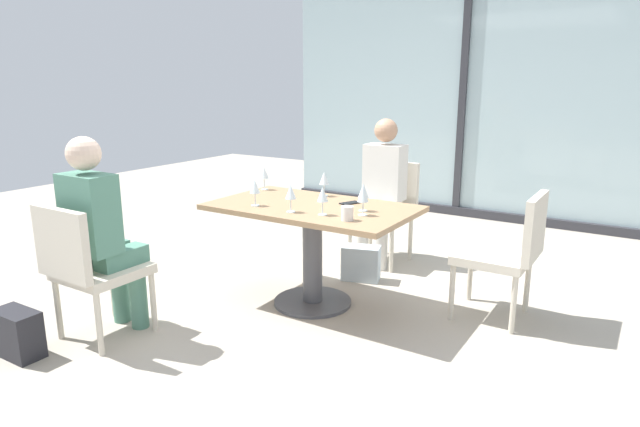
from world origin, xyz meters
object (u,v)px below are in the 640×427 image
at_px(chair_far_right, 509,249).
at_px(wine_glass_3, 323,195).
at_px(wine_glass_2, 255,187).
at_px(chair_near_window, 386,205).
at_px(wine_glass_4, 324,179).
at_px(wine_glass_5, 264,173).
at_px(wine_glass_1, 363,195).
at_px(handbag_0, 361,263).
at_px(cell_phone_on_table, 350,203).
at_px(handbag_1, 18,334).
at_px(wine_glass_0, 291,192).
at_px(chair_front_left, 88,264).
at_px(person_near_window, 381,185).
at_px(person_front_left, 100,228).
at_px(wine_glass_6, 363,192).
at_px(dining_table_main, 312,230).
at_px(coffee_cup, 347,213).

distance_m(chair_far_right, wine_glass_3, 1.28).
bearing_deg(wine_glass_2, chair_near_window, 77.23).
relative_size(wine_glass_4, wine_glass_5, 1.00).
distance_m(wine_glass_1, handbag_0, 1.06).
height_order(cell_phone_on_table, handbag_1, cell_phone_on_table).
bearing_deg(wine_glass_0, wine_glass_3, 11.14).
height_order(chair_front_left, person_near_window, person_near_window).
relative_size(wine_glass_3, handbag_1, 0.62).
bearing_deg(wine_glass_1, handbag_0, 118.07).
xyz_separation_m(person_front_left, cell_phone_on_table, (1.03, 1.28, 0.03)).
bearing_deg(handbag_1, wine_glass_6, 47.82).
bearing_deg(wine_glass_3, dining_table_main, 136.08).
bearing_deg(wine_glass_6, wine_glass_2, -159.56).
bearing_deg(handbag_0, wine_glass_6, -78.98).
relative_size(wine_glass_1, wine_glass_2, 1.00).
bearing_deg(dining_table_main, wine_glass_2, -145.17).
xyz_separation_m(dining_table_main, coffee_cup, (0.41, -0.24, 0.23)).
distance_m(person_near_window, handbag_1, 2.90).
distance_m(person_front_left, coffee_cup, 1.51).
distance_m(dining_table_main, handbag_1, 1.92).
relative_size(wine_glass_1, wine_glass_4, 1.00).
bearing_deg(cell_phone_on_table, handbag_0, 128.91).
height_order(wine_glass_3, wine_glass_6, same).
bearing_deg(coffee_cup, cell_phone_on_table, 117.19).
distance_m(dining_table_main, person_front_left, 1.38).
bearing_deg(dining_table_main, coffee_cup, -29.99).
distance_m(chair_far_right, cell_phone_on_table, 1.10).
bearing_deg(handbag_0, chair_near_window, 79.10).
xyz_separation_m(wine_glass_6, handbag_0, (-0.31, 0.58, -0.72)).
distance_m(wine_glass_6, handbag_1, 2.25).
xyz_separation_m(chair_near_window, handbag_0, (0.07, -0.59, -0.36)).
distance_m(wine_glass_5, handbag_0, 1.06).
bearing_deg(wine_glass_1, chair_near_window, 108.72).
bearing_deg(chair_front_left, handbag_1, -119.11).
relative_size(chair_front_left, handbag_0, 2.90).
xyz_separation_m(dining_table_main, wine_glass_6, (0.38, 0.04, 0.31)).
relative_size(chair_far_right, person_near_window, 0.69).
xyz_separation_m(chair_front_left, handbag_1, (-0.20, -0.36, -0.36)).
xyz_separation_m(chair_far_right, wine_glass_0, (-1.24, -0.72, 0.37)).
relative_size(dining_table_main, handbag_0, 4.66).
height_order(person_front_left, cell_phone_on_table, person_front_left).
distance_m(chair_front_left, chair_far_right, 2.66).
height_order(wine_glass_1, wine_glass_5, same).
bearing_deg(wine_glass_1, wine_glass_0, -158.42).
height_order(wine_glass_1, handbag_1, wine_glass_1).
bearing_deg(chair_front_left, wine_glass_5, 81.78).
distance_m(chair_front_left, handbag_1, 0.55).
bearing_deg(person_front_left, handbag_1, -113.14).
height_order(chair_far_right, wine_glass_1, wine_glass_1).
height_order(chair_far_right, wine_glass_4, wine_glass_4).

